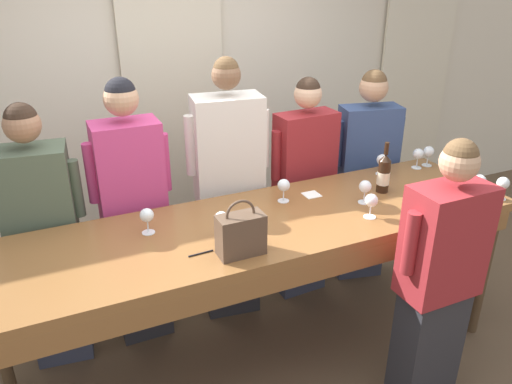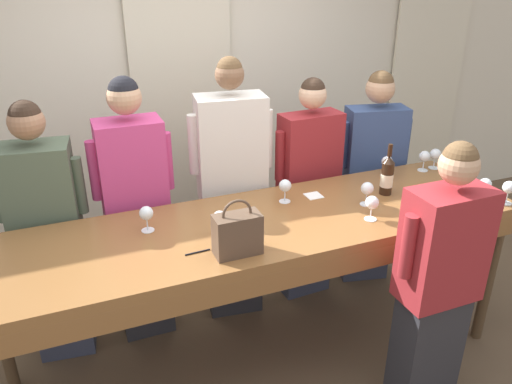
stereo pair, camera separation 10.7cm
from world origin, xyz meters
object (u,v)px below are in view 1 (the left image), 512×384
Objects in this scene: wine_glass_by_bottle at (284,186)px; wine_glass_center_mid at (371,201)px; handbag at (241,234)px; guest_navy_coat at (365,176)px; wine_glass_front_right at (222,219)px; wine_glass_near_host at (447,190)px; wine_glass_front_mid at (147,216)px; wine_glass_center_right at (382,160)px; tasting_bar at (264,237)px; guest_striped_shirt at (304,189)px; wine_glass_back_left at (365,187)px; wine_glass_back_mid at (503,184)px; wine_glass_back_right at (429,152)px; host_pouring at (438,283)px; guest_olive_jacket at (45,240)px; wine_glass_front_left at (480,181)px; wine_bottle at (384,174)px; wine_glass_center_left at (418,155)px; guest_pink_top at (134,215)px.

wine_glass_center_mid is at bearing -48.46° from wine_glass_by_bottle.
handbag is 0.83m from wine_glass_center_mid.
guest_navy_coat is (0.93, 0.42, -0.25)m from wine_glass_by_bottle.
wine_glass_near_host is (1.37, -0.20, 0.00)m from wine_glass_front_right.
wine_glass_front_mid is 1.68m from wine_glass_center_right.
guest_navy_coat is (1.43, 0.67, -0.25)m from wine_glass_front_right.
tasting_bar is 1.85× the size of guest_striped_shirt.
wine_glass_back_left and wine_glass_by_bottle have the same top height.
handbag is 1.72m from wine_glass_back_mid.
host_pouring reaches higher than wine_glass_back_right.
guest_olive_jacket reaches higher than wine_glass_back_left.
wine_glass_center_mid is 0.90m from wine_glass_back_mid.
host_pouring is at bearing -31.26° from wine_glass_front_mid.
wine_glass_by_bottle is (-1.14, 0.45, 0.00)m from wine_glass_front_left.
wine_glass_center_right and wine_glass_near_host have the same top height.
wine_glass_back_right is (0.09, 0.55, 0.00)m from wine_glass_front_left.
wine_glass_front_mid is 0.09× the size of guest_navy_coat.
handbag is 2.05× the size of wine_glass_front_right.
wine_glass_center_mid is (1.21, -0.35, -0.00)m from wine_glass_front_mid.
wine_bottle is 0.30m from wine_glass_center_right.
wine_bottle is 2.27× the size of wine_glass_center_right.
host_pouring reaches higher than wine_glass_back_mid.
wine_glass_center_left is 1.00× the size of wine_glass_near_host.
tasting_bar is at bearing 179.29° from wine_glass_back_left.
wine_glass_front_mid is at bearing 168.80° from wine_glass_front_left.
tasting_bar is 0.65m from wine_glass_center_mid.
guest_striped_shirt is at bearing 132.01° from wine_glass_back_mid.
wine_glass_center_right reaches higher than tasting_bar.
tasting_bar is 10.36× the size of handbag.
host_pouring is at bearing -43.97° from guest_pink_top.
handbag reaches higher than wine_glass_center_left.
guest_navy_coat is at bearing 28.49° from tasting_bar.
wine_glass_back_left is 0.49m from wine_glass_near_host.
wine_glass_front_mid is at bearing 172.38° from wine_glass_back_left.
handbag is at bearing -176.08° from wine_glass_center_mid.
wine_glass_center_mid and wine_glass_back_mid have the same top height.
wine_glass_back_right is (0.87, 0.50, 0.00)m from wine_glass_center_mid.
wine_glass_front_right and wine_glass_center_right have the same top height.
wine_glass_center_right is 0.57m from wine_glass_near_host.
wine_glass_near_host is at bearing -21.26° from guest_olive_jacket.
handbag is at bearing 157.21° from host_pouring.
wine_glass_front_right is at bearing -167.95° from wine_glass_center_left.
wine_glass_back_mid is at bearing -12.97° from wine_glass_front_mid.
wine_glass_center_right and wine_glass_by_bottle have the same top height.
wine_glass_back_mid is at bearing -2.54° from handbag.
wine_glass_back_right is (2.08, 0.15, 0.00)m from wine_glass_front_mid.
guest_striped_shirt reaches higher than wine_glass_center_mid.
wine_glass_back_mid is 2.30m from guest_pink_top.
wine_glass_front_right is 1.13m from guest_olive_jacket.
wine_glass_back_left is at bearing -85.39° from guest_striped_shirt.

